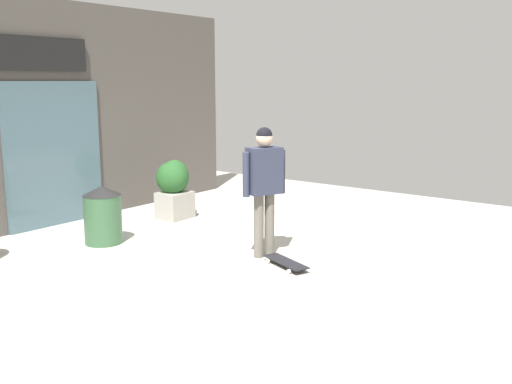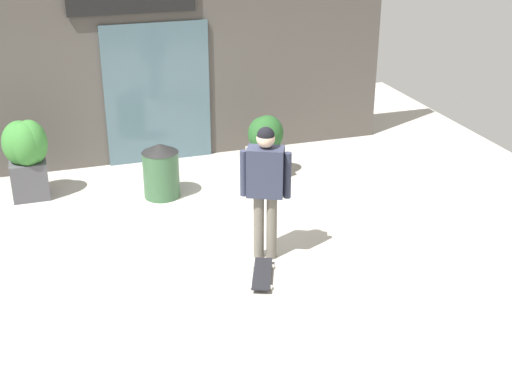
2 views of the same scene
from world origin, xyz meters
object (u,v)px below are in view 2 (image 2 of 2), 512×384
object	(u,v)px
skateboard	(262,274)
planter_box_right	(266,141)
planter_box_left	(26,151)
trash_bin	(161,170)
skateboarder	(265,180)

from	to	relation	value
skateboard	planter_box_right	distance (m)	3.22
skateboard	planter_box_right	bearing A→B (deg)	-177.90
planter_box_left	trash_bin	xyz separation A→B (m)	(1.85, -0.56, -0.32)
skateboard	planter_box_right	xyz separation A→B (m)	(1.06, 2.99, 0.52)
skateboarder	planter_box_left	bearing A→B (deg)	-110.38
planter_box_right	trash_bin	distance (m)	1.76
skateboard	trash_bin	distance (m)	2.81
planter_box_left	planter_box_right	bearing A→B (deg)	-4.33
trash_bin	planter_box_right	bearing A→B (deg)	9.65
skateboarder	planter_box_right	bearing A→B (deg)	-173.56
skateboarder	trash_bin	distance (m)	2.47
skateboarder	skateboard	world-z (taller)	skateboarder
skateboarder	trash_bin	world-z (taller)	skateboarder
skateboarder	skateboard	bearing A→B (deg)	2.83
skateboarder	planter_box_right	size ratio (longest dim) A/B	1.73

